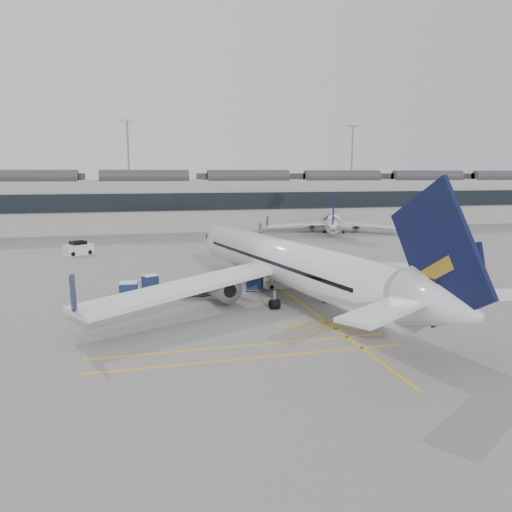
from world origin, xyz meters
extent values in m
plane|color=gray|center=(0.00, 0.00, 0.00)|extent=(220.00, 220.00, 0.00)
cube|color=#9E9E99|center=(0.00, 72.00, 5.50)|extent=(200.00, 20.00, 11.00)
cube|color=black|center=(0.00, 61.80, 6.50)|extent=(200.00, 0.50, 3.60)
cube|color=#38383D|center=(0.00, 72.00, 11.70)|extent=(200.00, 18.00, 1.40)
cylinder|color=slate|center=(-5.00, 86.00, 12.50)|extent=(0.44, 0.44, 25.00)
cube|color=slate|center=(-5.00, 86.00, 25.20)|extent=(3.00, 0.60, 0.50)
cylinder|color=slate|center=(55.00, 86.00, 12.50)|extent=(0.44, 0.44, 25.00)
cube|color=slate|center=(55.00, 86.00, 25.20)|extent=(3.00, 0.60, 0.50)
cube|color=gold|center=(10.00, 10.00, 0.01)|extent=(0.25, 60.00, 0.01)
cylinder|color=silver|center=(9.23, 2.33, 3.62)|extent=(10.81, 34.67, 4.32)
cone|color=silver|center=(5.51, 21.51, 3.62)|extent=(5.12, 5.34, 4.32)
cone|color=silver|center=(13.05, -17.30, 4.08)|extent=(5.29, 6.24, 4.32)
cube|color=silver|center=(-1.15, -1.44, 2.59)|extent=(19.09, 13.09, 0.40)
cube|color=silver|center=(20.28, 2.72, 2.59)|extent=(19.90, 6.49, 0.40)
cylinder|color=slate|center=(2.58, 1.63, 1.78)|extent=(3.16, 4.52, 2.41)
cylinder|color=slate|center=(15.67, 4.17, 1.78)|extent=(3.16, 4.52, 2.41)
cube|color=black|center=(12.91, -16.62, 7.30)|extent=(2.01, 8.65, 9.62)
cylinder|color=black|center=(6.71, 15.31, 0.37)|extent=(0.46, 0.78, 0.74)
cylinder|color=black|center=(6.96, -1.04, 0.46)|extent=(0.96, 1.06, 0.92)
cylinder|color=black|center=(12.60, 0.06, 0.46)|extent=(0.96, 1.06, 0.92)
cylinder|color=silver|center=(36.67, 54.70, 2.48)|extent=(12.39, 22.75, 2.96)
cone|color=silver|center=(42.17, 66.91, 2.48)|extent=(3.99, 4.09, 2.96)
cone|color=silver|center=(31.05, 42.21, 2.79)|extent=(4.25, 4.66, 2.96)
cube|color=silver|center=(29.37, 56.70, 1.77)|extent=(13.61, 4.27, 0.28)
cube|color=silver|center=(43.01, 50.56, 1.77)|extent=(11.82, 11.09, 0.28)
cylinder|color=slate|center=(32.67, 56.94, 1.22)|extent=(2.67, 3.26, 1.65)
cylinder|color=slate|center=(41.00, 53.19, 1.22)|extent=(2.67, 3.26, 1.65)
cube|color=black|center=(31.25, 42.64, 5.00)|extent=(2.67, 5.56, 6.59)
cylinder|color=black|center=(40.39, 62.96, 0.25)|extent=(0.41, 0.55, 0.50)
cylinder|color=black|center=(34.07, 53.72, 0.31)|extent=(0.76, 0.80, 0.63)
cylinder|color=black|center=(37.66, 52.10, 0.31)|extent=(0.76, 0.80, 0.63)
cube|color=beige|center=(10.41, 7.28, 0.35)|extent=(3.94, 1.84, 0.70)
cube|color=black|center=(11.41, 7.20, 1.16)|extent=(3.49, 1.40, 1.49)
cube|color=beige|center=(9.31, 7.38, 1.06)|extent=(1.02, 1.38, 0.90)
cylinder|color=black|center=(8.94, 6.71, 0.22)|extent=(0.46, 0.22, 0.44)
cylinder|color=black|center=(9.07, 8.11, 0.22)|extent=(0.46, 0.22, 0.44)
cylinder|color=black|center=(11.75, 6.46, 0.22)|extent=(0.46, 0.22, 0.44)
cylinder|color=black|center=(11.87, 7.86, 0.22)|extent=(0.46, 0.22, 0.44)
cube|color=gray|center=(7.01, 6.41, 0.19)|extent=(2.18, 2.03, 0.12)
cube|color=navy|center=(7.01, 6.41, 1.01)|extent=(2.02, 1.92, 1.49)
cube|color=silver|center=(7.01, 6.41, 1.79)|extent=(2.09, 1.98, 0.10)
cylinder|color=black|center=(6.12, 6.19, 0.11)|extent=(0.25, 0.19, 0.23)
cylinder|color=black|center=(6.58, 7.22, 0.11)|extent=(0.25, 0.19, 0.23)
cylinder|color=black|center=(7.44, 5.60, 0.11)|extent=(0.25, 0.19, 0.23)
cylinder|color=black|center=(7.90, 6.64, 0.11)|extent=(0.25, 0.19, 0.23)
cube|color=gray|center=(1.52, 5.84, 0.16)|extent=(1.88, 1.72, 0.11)
cube|color=navy|center=(1.52, 5.84, 0.89)|extent=(1.74, 1.63, 1.31)
cube|color=silver|center=(1.52, 5.84, 1.58)|extent=(1.80, 1.69, 0.09)
cylinder|color=black|center=(1.09, 5.15, 0.10)|extent=(0.22, 0.15, 0.20)
cylinder|color=black|center=(0.75, 6.09, 0.10)|extent=(0.22, 0.15, 0.20)
cylinder|color=black|center=(2.28, 5.59, 0.10)|extent=(0.22, 0.15, 0.20)
cylinder|color=black|center=(1.94, 6.52, 0.10)|extent=(0.22, 0.15, 0.20)
cube|color=gray|center=(-5.88, 5.34, 0.19)|extent=(1.93, 1.65, 0.13)
cube|color=navy|center=(-5.88, 5.34, 1.03)|extent=(1.77, 1.58, 1.53)
cube|color=silver|center=(-5.88, 5.34, 1.83)|extent=(1.82, 1.64, 0.11)
cylinder|color=black|center=(-6.67, 4.84, 0.12)|extent=(0.24, 0.13, 0.23)
cylinder|color=black|center=(-6.55, 5.99, 0.12)|extent=(0.24, 0.13, 0.23)
cylinder|color=black|center=(-5.20, 4.69, 0.12)|extent=(0.24, 0.13, 0.23)
cylinder|color=black|center=(-5.08, 5.84, 0.12)|extent=(0.24, 0.13, 0.23)
cube|color=gray|center=(-3.66, 9.50, 0.17)|extent=(1.96, 1.82, 0.11)
cube|color=navy|center=(-3.66, 9.50, 0.90)|extent=(1.82, 1.73, 1.34)
cube|color=silver|center=(-3.66, 9.50, 1.61)|extent=(1.88, 1.79, 0.09)
cylinder|color=black|center=(-4.04, 8.77, 0.10)|extent=(0.22, 0.17, 0.20)
cylinder|color=black|center=(-4.46, 9.70, 0.10)|extent=(0.22, 0.17, 0.20)
cylinder|color=black|center=(-2.86, 9.30, 0.10)|extent=(0.22, 0.17, 0.20)
cylinder|color=black|center=(-3.28, 10.23, 0.10)|extent=(0.22, 0.17, 0.20)
imported|color=#FF410D|center=(3.51, 5.11, 0.81)|extent=(0.70, 0.64, 1.61)
imported|color=orange|center=(4.62, 4.54, 0.98)|extent=(0.99, 0.79, 1.95)
cube|color=#4C5044|center=(0.18, 6.13, 0.62)|extent=(2.83, 1.73, 1.12)
cube|color=#4C5044|center=(0.18, 6.13, 1.29)|extent=(1.37, 1.37, 0.56)
cylinder|color=black|center=(-0.84, 5.42, 0.31)|extent=(0.63, 0.29, 0.63)
cylinder|color=black|center=(-0.81, 6.87, 0.31)|extent=(0.63, 0.29, 0.63)
cylinder|color=black|center=(1.18, 5.38, 0.31)|extent=(0.63, 0.29, 0.63)
cylinder|color=black|center=(1.20, 6.84, 0.31)|extent=(0.63, 0.29, 0.63)
cone|color=#F24C0A|center=(8.17, 21.69, 0.24)|extent=(0.34, 0.34, 0.47)
cone|color=#F24C0A|center=(16.33, 8.66, 0.26)|extent=(0.38, 0.38, 0.52)
cube|color=silver|center=(-13.21, 36.39, 0.80)|extent=(4.57, 3.89, 1.60)
cube|color=black|center=(-13.21, 36.39, 1.77)|extent=(2.76, 2.72, 0.68)
cylinder|color=black|center=(-13.90, 34.90, 0.34)|extent=(0.71, 0.57, 0.68)
cylinder|color=black|center=(-14.85, 36.46, 0.34)|extent=(0.71, 0.57, 0.68)
cylinder|color=black|center=(-11.56, 36.32, 0.34)|extent=(0.71, 0.57, 0.68)
cylinder|color=black|center=(-12.51, 37.88, 0.34)|extent=(0.71, 0.57, 0.68)
cube|color=silver|center=(11.84, 33.11, 0.76)|extent=(2.24, 4.04, 1.52)
cube|color=black|center=(11.84, 33.11, 1.68)|extent=(1.98, 2.08, 0.65)
cylinder|color=black|center=(12.80, 31.87, 0.33)|extent=(0.29, 0.67, 0.65)
cylinder|color=black|center=(11.07, 31.75, 0.33)|extent=(0.29, 0.67, 0.65)
cylinder|color=black|center=(12.61, 34.47, 0.33)|extent=(0.29, 0.67, 0.65)
cylinder|color=black|center=(10.88, 34.35, 0.33)|extent=(0.29, 0.67, 0.65)
cube|color=silver|center=(16.36, 41.96, 0.71)|extent=(4.09, 3.30, 1.42)
cube|color=black|center=(16.36, 41.96, 1.58)|extent=(2.42, 2.38, 0.61)
cylinder|color=black|center=(14.91, 41.80, 0.31)|extent=(0.65, 0.48, 0.61)
cylinder|color=black|center=(15.65, 43.24, 0.31)|extent=(0.65, 0.48, 0.61)
cylinder|color=black|center=(17.08, 40.68, 0.31)|extent=(0.65, 0.48, 0.61)
cylinder|color=black|center=(17.82, 42.13, 0.31)|extent=(0.65, 0.48, 0.61)
camera|label=1|loc=(-5.64, -43.29, 12.13)|focal=35.00mm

